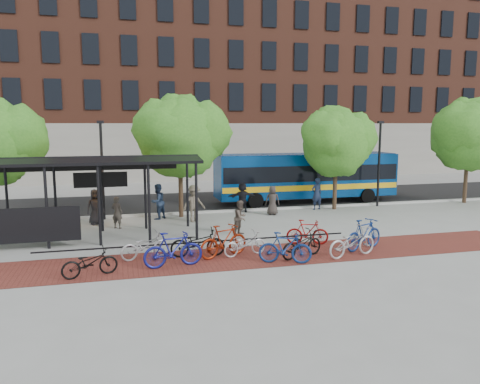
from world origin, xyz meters
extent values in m
plane|color=#9E9E99|center=(0.00, 0.00, 0.00)|extent=(160.00, 160.00, 0.00)
cube|color=black|center=(0.00, 8.00, 0.01)|extent=(160.00, 8.00, 0.01)
cube|color=#B7B7B2|center=(0.00, 4.00, 0.06)|extent=(160.00, 0.25, 0.12)
cube|color=maroon|center=(-2.00, -5.00, 0.00)|extent=(24.00, 3.00, 0.01)
cube|color=black|center=(-3.30, -4.10, 0.00)|extent=(12.00, 0.05, 0.95)
cube|color=brown|center=(10.00, 26.00, 10.00)|extent=(55.00, 14.00, 20.00)
cube|color=#7A664C|center=(-16.00, 40.00, 15.00)|extent=(22.00, 22.00, 30.00)
cylinder|color=black|center=(-11.00, 0.85, 1.65)|extent=(0.12, 0.12, 3.30)
cylinder|color=black|center=(-9.00, -1.85, 1.65)|extent=(0.12, 0.12, 3.30)
cylinder|color=black|center=(-9.00, 0.85, 1.65)|extent=(0.12, 0.12, 3.30)
cylinder|color=black|center=(-7.00, -1.85, 1.65)|extent=(0.12, 0.12, 3.30)
cylinder|color=black|center=(-7.00, 0.85, 1.65)|extent=(0.12, 0.12, 3.30)
cylinder|color=black|center=(-5.00, -1.85, 1.65)|extent=(0.12, 0.12, 3.30)
cylinder|color=black|center=(-5.00, 0.85, 1.65)|extent=(0.12, 0.12, 3.30)
cylinder|color=black|center=(-3.00, -1.85, 1.65)|extent=(0.12, 0.12, 3.30)
cylinder|color=black|center=(-3.00, 0.85, 1.65)|extent=(0.12, 0.12, 3.30)
cube|color=black|center=(-10.00, -1.90, 1.00)|extent=(4.50, 0.08, 1.40)
cube|color=black|center=(-8.00, -1.20, 3.45)|extent=(10.60, 1.65, 0.29)
cube|color=black|center=(-8.00, 0.20, 3.45)|extent=(10.60, 1.65, 0.29)
cube|color=black|center=(-8.00, 0.90, 3.05)|extent=(9.00, 0.10, 0.40)
cube|color=black|center=(-7.00, 0.95, 2.40)|extent=(2.40, 0.12, 0.70)
cube|color=#FF7200|center=(-7.00, 1.03, 2.40)|extent=(2.20, 0.02, 0.55)
sphere|color=#347920|center=(-11.00, 3.50, 4.28)|extent=(3.20, 3.20, 3.20)
cylinder|color=#382619|center=(-3.00, 3.30, 1.26)|extent=(0.24, 0.24, 2.52)
sphere|color=#347920|center=(-3.00, 3.30, 4.20)|extent=(4.20, 4.20, 4.20)
sphere|color=#347920|center=(-1.95, 3.50, 4.50)|extent=(3.36, 3.36, 3.36)
sphere|color=#347920|center=(-3.84, 3.00, 4.60)|extent=(3.15, 3.15, 3.15)
sphere|color=#347920|center=(-2.90, 3.70, 5.00)|extent=(2.94, 2.94, 2.94)
cylinder|color=#382619|center=(6.00, 3.30, 1.14)|extent=(0.24, 0.24, 2.27)
sphere|color=#347920|center=(6.00, 3.30, 3.79)|extent=(3.80, 3.80, 3.80)
sphere|color=#347920|center=(6.95, 3.50, 4.09)|extent=(3.04, 3.04, 3.04)
sphere|color=#347920|center=(5.24, 3.00, 4.20)|extent=(2.85, 2.85, 2.85)
sphere|color=#347920|center=(6.10, 3.70, 4.59)|extent=(2.66, 2.66, 2.66)
cylinder|color=#382619|center=(15.00, 3.30, 1.22)|extent=(0.24, 0.24, 2.45)
sphere|color=#347920|center=(15.00, 3.30, 4.21)|extent=(4.40, 4.40, 4.40)
sphere|color=#347920|center=(14.12, 3.00, 4.61)|extent=(3.30, 3.30, 3.30)
sphere|color=#347920|center=(15.10, 3.70, 5.01)|extent=(3.08, 3.08, 3.08)
cylinder|color=black|center=(-7.00, 3.60, 2.50)|extent=(0.14, 0.14, 5.00)
cube|color=black|center=(-7.00, 3.60, 5.05)|extent=(0.35, 0.20, 0.15)
cylinder|color=black|center=(9.00, 3.60, 2.50)|extent=(0.14, 0.14, 5.00)
cube|color=black|center=(9.00, 3.60, 5.05)|extent=(0.35, 0.20, 0.15)
cube|color=navy|center=(5.30, 6.00, 1.75)|extent=(11.51, 2.57, 2.63)
cube|color=black|center=(5.30, 6.00, 1.96)|extent=(11.28, 2.61, 0.96)
cube|color=yellow|center=(5.30, 6.00, 1.10)|extent=(11.39, 2.62, 0.34)
cube|color=navy|center=(5.30, 6.00, 3.02)|extent=(11.28, 2.32, 0.17)
cylinder|color=black|center=(1.61, 4.78, 0.46)|extent=(0.92, 0.27, 0.92)
cylinder|color=black|center=(1.63, 7.27, 0.46)|extent=(0.92, 0.27, 0.92)
cylinder|color=black|center=(8.97, 4.73, 0.46)|extent=(0.92, 0.27, 0.92)
cylinder|color=black|center=(8.99, 7.22, 0.46)|extent=(0.92, 0.27, 0.92)
imported|color=black|center=(-7.21, -5.92, 0.48)|extent=(1.92, 1.11, 0.95)
imported|color=#A1A1A3|center=(-5.33, -4.27, 0.50)|extent=(2.02, 1.22, 1.00)
imported|color=navy|center=(-4.44, -5.58, 0.63)|extent=(2.16, 0.84, 1.26)
imported|color=black|center=(-3.40, -4.50, 0.54)|extent=(2.10, 0.85, 1.08)
imported|color=maroon|center=(-2.47, -4.80, 0.63)|extent=(2.15, 1.34, 1.25)
imported|color=#BCBCBF|center=(-1.65, -4.81, 0.46)|extent=(1.84, 0.98, 0.92)
imported|color=navy|center=(-0.52, -6.15, 0.57)|extent=(1.98, 1.17, 1.15)
imported|color=black|center=(0.34, -5.59, 0.51)|extent=(2.06, 1.37, 1.02)
imported|color=maroon|center=(1.29, -3.86, 0.52)|extent=(1.80, 1.05, 1.04)
imported|color=#B4B5B7|center=(2.21, -5.97, 0.57)|extent=(2.29, 1.27, 1.14)
imported|color=navy|center=(3.14, -5.19, 0.63)|extent=(2.14, 1.36, 1.25)
imported|color=black|center=(-7.37, 2.44, 0.88)|extent=(0.99, 0.80, 1.77)
imported|color=#3B352F|center=(-6.33, 1.23, 0.77)|extent=(0.67, 0.61, 1.54)
imported|color=#1F2E49|center=(-4.27, 2.96, 0.93)|extent=(1.14, 1.13, 1.86)
imported|color=brown|center=(-2.53, 1.83, 0.95)|extent=(1.38, 1.04, 1.89)
imported|color=black|center=(0.52, 3.72, 0.85)|extent=(1.61, 0.64, 1.70)
imported|color=#362F2B|center=(1.93, 2.58, 0.80)|extent=(0.88, 0.68, 1.61)
imported|color=#1A253E|center=(4.93, 3.44, 0.93)|extent=(0.75, 0.56, 1.86)
imported|color=#50453C|center=(-0.95, -1.50, 0.79)|extent=(0.96, 0.96, 1.57)
camera|label=1|loc=(-6.17, -21.44, 4.96)|focal=35.00mm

